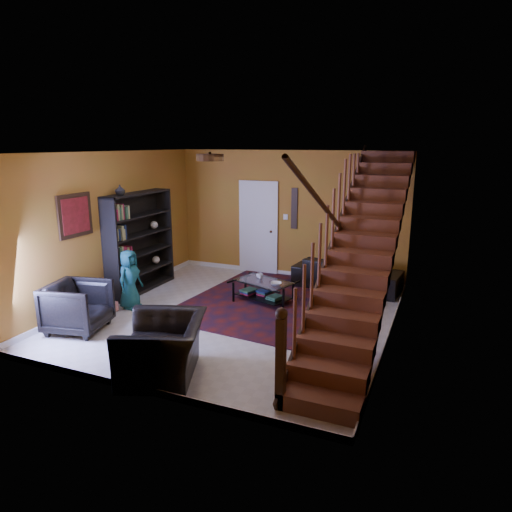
{
  "coord_description": "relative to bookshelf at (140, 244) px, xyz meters",
  "views": [
    {
      "loc": [
        3.25,
        -6.77,
        2.94
      ],
      "look_at": [
        0.22,
        0.4,
        1.01
      ],
      "focal_mm": 32.0,
      "sensor_mm": 36.0,
      "label": 1
    }
  ],
  "objects": [
    {
      "name": "armchair_right",
      "position": [
        2.44,
        -2.85,
        -0.59
      ],
      "size": [
        1.37,
        1.45,
        0.76
      ],
      "primitive_type": "imported",
      "rotation": [
        0.0,
        0.0,
        -1.2
      ],
      "color": "black",
      "rests_on": "floor"
    },
    {
      "name": "armchair_left",
      "position": [
        0.35,
        -2.15,
        -0.56
      ],
      "size": [
        1.05,
        1.03,
        0.8
      ],
      "primitive_type": "imported",
      "rotation": [
        0.0,
        0.0,
        1.79
      ],
      "color": "black",
      "rests_on": "floor"
    },
    {
      "name": "person_adult_a",
      "position": [
        3.55,
        1.75,
        -0.76
      ],
      "size": [
        0.48,
        0.33,
        1.3
      ],
      "primitive_type": "imported",
      "rotation": [
        0.0,
        0.0,
        3.17
      ],
      "color": "black",
      "rests_on": "sofa"
    },
    {
      "name": "door",
      "position": [
        1.7,
        2.12,
        0.06
      ],
      "size": [
        0.82,
        0.05,
        2.05
      ],
      "primitive_type": "cube",
      "color": "silver",
      "rests_on": "floor"
    },
    {
      "name": "cup_b",
      "position": [
        2.45,
        0.43,
        -0.51
      ],
      "size": [
        0.13,
        0.13,
        0.09
      ],
      "primitive_type": "imported",
      "rotation": [
        0.0,
        0.0,
        -0.41
      ],
      "color": "#999999",
      "rests_on": "coffee_table"
    },
    {
      "name": "vase",
      "position": [
        -0.0,
        -0.5,
        1.13
      ],
      "size": [
        0.18,
        0.18,
        0.19
      ],
      "primitive_type": "imported",
      "color": "#999999",
      "rests_on": "bookshelf"
    },
    {
      "name": "person_child",
      "position": [
        0.45,
        -0.96,
        -0.42
      ],
      "size": [
        0.38,
        0.55,
        1.09
      ],
      "primitive_type": "imported",
      "rotation": [
        0.0,
        0.0,
        1.5
      ],
      "color": "#1A5864",
      "rests_on": "armchair_left"
    },
    {
      "name": "cup_a",
      "position": [
        2.41,
        0.46,
        -0.51
      ],
      "size": [
        0.15,
        0.15,
        0.09
      ],
      "primitive_type": "imported",
      "rotation": [
        0.0,
        0.0,
        0.36
      ],
      "color": "#999999",
      "rests_on": "coffee_table"
    },
    {
      "name": "floor",
      "position": [
        2.4,
        -0.6,
        -0.96
      ],
      "size": [
        5.5,
        5.5,
        0.0
      ],
      "primitive_type": "plane",
      "color": "beige",
      "rests_on": "ground"
    },
    {
      "name": "framed_picture",
      "position": [
        -0.17,
        -1.5,
        0.79
      ],
      "size": [
        0.04,
        0.74,
        0.74
      ],
      "primitive_type": "cube",
      "color": "maroon",
      "rests_on": "room"
    },
    {
      "name": "bowl",
      "position": [
        2.88,
        0.15,
        -0.53
      ],
      "size": [
        0.26,
        0.26,
        0.05
      ],
      "primitive_type": "imported",
      "rotation": [
        0.0,
        0.0,
        0.33
      ],
      "color": "#999999",
      "rests_on": "coffee_table"
    },
    {
      "name": "bookshelf",
      "position": [
        0.0,
        0.0,
        0.0
      ],
      "size": [
        0.35,
        1.8,
        2.0
      ],
      "color": "black",
      "rests_on": "floor"
    },
    {
      "name": "staircase",
      "position": [
        4.53,
        -0.6,
        0.43
      ],
      "size": [
        0.95,
        5.02,
        3.18
      ],
      "color": "brown",
      "rests_on": "floor"
    },
    {
      "name": "person_adult_b",
      "position": [
        3.9,
        1.75,
        -0.85
      ],
      "size": [
        0.55,
        0.43,
        1.14
      ],
      "primitive_type": "imported",
      "rotation": [
        0.0,
        0.0,
        3.13
      ],
      "color": "black",
      "rests_on": "sofa"
    },
    {
      "name": "wall_hanging",
      "position": [
        2.55,
        2.13,
        0.59
      ],
      "size": [
        0.14,
        0.03,
        0.9
      ],
      "primitive_type": "cube",
      "color": "black",
      "rests_on": "room"
    },
    {
      "name": "coffee_table",
      "position": [
        2.57,
        0.29,
        -0.74
      ],
      "size": [
        1.21,
        0.94,
        0.41
      ],
      "rotation": [
        0.0,
        0.0,
        -0.34
      ],
      "color": "black",
      "rests_on": "floor"
    },
    {
      "name": "rug",
      "position": [
        2.97,
        0.48,
        -0.95
      ],
      "size": [
        3.7,
        4.15,
        0.02
      ],
      "primitive_type": "cube",
      "rotation": [
        0.0,
        0.0,
        -0.08
      ],
      "color": "#4B120D",
      "rests_on": "floor"
    },
    {
      "name": "popcorn_bucket",
      "position": [
        0.3,
        -1.24,
        -0.87
      ],
      "size": [
        0.16,
        0.16,
        0.15
      ],
      "primitive_type": "cylinder",
      "rotation": [
        0.0,
        0.0,
        -0.23
      ],
      "color": "red",
      "rests_on": "rug"
    },
    {
      "name": "sofa",
      "position": [
        3.86,
        1.7,
        -0.65
      ],
      "size": [
        2.23,
        1.05,
        0.63
      ],
      "primitive_type": "imported",
      "rotation": [
        0.0,
        0.0,
        3.05
      ],
      "color": "black",
      "rests_on": "floor"
    },
    {
      "name": "room",
      "position": [
        1.07,
        0.73,
        -0.91
      ],
      "size": [
        5.5,
        5.5,
        5.5
      ],
      "color": "#A75C25",
      "rests_on": "ground"
    },
    {
      "name": "ceiling_fixture",
      "position": [
        2.4,
        -1.4,
        1.78
      ],
      "size": [
        0.4,
        0.4,
        0.1
      ],
      "primitive_type": "cylinder",
      "color": "#3F2814",
      "rests_on": "room"
    }
  ]
}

